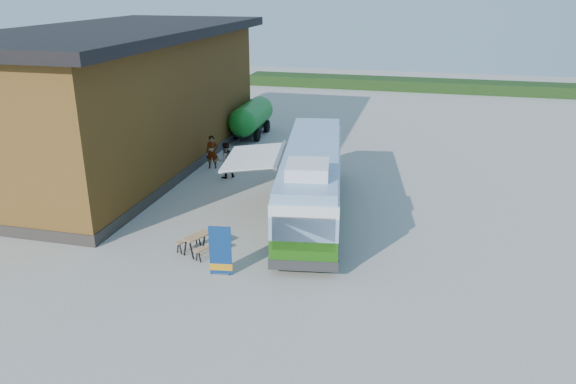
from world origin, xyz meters
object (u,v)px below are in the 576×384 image
(person_a, at_px, (212,152))
(slurry_tanker, at_px, (252,117))
(bus, at_px, (312,179))
(banner, at_px, (221,255))
(person_b, at_px, (225,160))
(picnic_table, at_px, (198,240))

(person_a, bearing_deg, slurry_tanker, 74.95)
(bus, height_order, banner, bus)
(person_b, bearing_deg, bus, 99.42)
(slurry_tanker, bearing_deg, banner, -77.01)
(picnic_table, relative_size, person_a, 0.91)
(person_a, xyz_separation_m, slurry_tanker, (0.00, 7.18, 0.40))
(slurry_tanker, bearing_deg, picnic_table, -80.46)
(person_b, relative_size, slurry_tanker, 0.31)
(banner, height_order, slurry_tanker, slurry_tanker)
(banner, relative_size, picnic_table, 1.11)
(picnic_table, height_order, slurry_tanker, slurry_tanker)
(picnic_table, bearing_deg, banner, -18.75)
(bus, relative_size, banner, 6.35)
(picnic_table, bearing_deg, slurry_tanker, 125.79)
(picnic_table, bearing_deg, person_a, 133.20)
(picnic_table, height_order, person_a, person_a)
(bus, relative_size, person_a, 6.42)
(banner, distance_m, picnic_table, 1.99)
(banner, relative_size, slurry_tanker, 0.30)
(slurry_tanker, bearing_deg, person_b, -82.90)
(banner, height_order, person_b, person_b)
(person_a, height_order, slurry_tanker, slurry_tanker)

